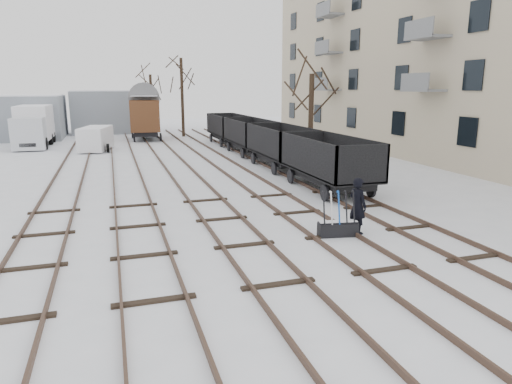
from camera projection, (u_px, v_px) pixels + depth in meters
The scene contains 17 objects.
ground at pixel (244, 246), 14.01m from camera, with size 120.00×120.00×0.00m, color white.
tracks at pixel (179, 170), 26.70m from camera, with size 13.90×52.00×0.16m.
apartment_block at pixel (467, 38), 31.11m from camera, with size 10.12×45.00×16.10m.
shed_left at pixel (7, 117), 43.17m from camera, with size 10.00×8.00×4.10m.
shed_right at pixel (106, 111), 49.50m from camera, with size 7.00×6.00×4.50m.
ground_frame at pixel (338, 228), 14.90m from camera, with size 1.35×0.62×1.49m.
worker at pixel (358, 206), 15.06m from camera, with size 0.69×0.45×1.89m, color black.
freight_wagon_a at pixel (328, 170), 21.52m from camera, with size 2.46×6.14×2.51m.
freight_wagon_b at pixel (281, 152), 27.47m from camera, with size 2.46×6.14×2.51m.
freight_wagon_c at pixel (250, 141), 33.41m from camera, with size 2.46×6.14×2.51m.
freight_wagon_d at pixel (228, 133), 39.36m from camera, with size 2.46×6.14×2.51m.
box_van_wagon at pixel (145, 114), 42.34m from camera, with size 3.22×5.53×4.07m.
lorry at pixel (34, 126), 37.39m from camera, with size 2.47×7.39×3.34m.
panel_van at pixel (96, 138), 35.08m from camera, with size 2.68×4.45×1.83m.
tree_near at pixel (311, 122), 26.76m from camera, with size 0.30×0.30×5.55m, color black.
tree_far_left at pixel (152, 103), 50.32m from camera, with size 0.30×0.30×6.18m, color black.
tree_far_right at pixel (182, 98), 44.81m from camera, with size 0.30×0.30×7.58m, color black.
Camera 1 is at (-3.68, -12.77, 4.75)m, focal length 32.00 mm.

